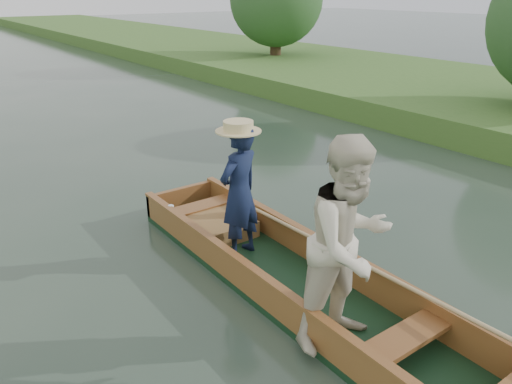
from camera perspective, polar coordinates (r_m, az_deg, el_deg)
ground at (r=5.77m, az=3.58°, el=-10.62°), size 120.00×120.00×0.00m
trees_far at (r=13.13m, az=-25.68°, el=17.21°), size 23.06×17.98×4.55m
punt at (r=5.12m, az=4.98°, el=-5.80°), size 1.26×5.27×2.05m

